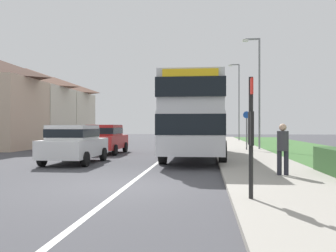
% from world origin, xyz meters
% --- Properties ---
extents(ground_plane, '(120.00, 120.00, 0.00)m').
position_xyz_m(ground_plane, '(0.00, 0.00, 0.00)').
color(ground_plane, '#424247').
extents(lane_marking_centre, '(0.14, 60.00, 0.01)m').
position_xyz_m(lane_marking_centre, '(0.00, 8.00, 0.00)').
color(lane_marking_centre, silver).
rests_on(lane_marking_centre, ground_plane).
extents(pavement_near_side, '(3.20, 68.00, 0.12)m').
position_xyz_m(pavement_near_side, '(4.20, 6.00, 0.06)').
color(pavement_near_side, '#9E998E').
rests_on(pavement_near_side, ground_plane).
extents(double_decker_bus, '(2.80, 9.95, 3.70)m').
position_xyz_m(double_decker_bus, '(1.54, 8.30, 2.14)').
color(double_decker_bus, '#BCBCC1').
rests_on(double_decker_bus, ground_plane).
extents(parked_car_white, '(1.97, 3.96, 1.64)m').
position_xyz_m(parked_car_white, '(-3.50, 5.38, 0.90)').
color(parked_car_white, silver).
rests_on(parked_car_white, ground_plane).
extents(parked_car_red, '(1.90, 4.00, 1.67)m').
position_xyz_m(parked_car_red, '(-3.66, 10.70, 0.91)').
color(parked_car_red, '#B21E1E').
rests_on(parked_car_red, ground_plane).
extents(pedestrian_at_stop, '(0.34, 0.34, 1.67)m').
position_xyz_m(pedestrian_at_stop, '(4.39, 1.75, 0.98)').
color(pedestrian_at_stop, '#23232D').
rests_on(pedestrian_at_stop, ground_plane).
extents(bus_stop_sign, '(0.09, 0.52, 2.60)m').
position_xyz_m(bus_stop_sign, '(3.00, -1.85, 1.54)').
color(bus_stop_sign, black).
rests_on(bus_stop_sign, ground_plane).
extents(cycle_route_sign, '(0.44, 0.08, 2.52)m').
position_xyz_m(cycle_route_sign, '(4.64, 13.30, 1.43)').
color(cycle_route_sign, slate).
rests_on(cycle_route_sign, ground_plane).
extents(street_lamp_mid, '(1.14, 0.20, 7.26)m').
position_xyz_m(street_lamp_mid, '(5.42, 14.06, 4.18)').
color(street_lamp_mid, slate).
rests_on(street_lamp_mid, ground_plane).
extents(street_lamp_far, '(1.14, 0.20, 8.07)m').
position_xyz_m(street_lamp_far, '(5.45, 28.24, 4.59)').
color(street_lamp_far, slate).
rests_on(street_lamp_far, ground_plane).
extents(house_terrace_far_side, '(6.86, 16.56, 6.52)m').
position_xyz_m(house_terrace_far_side, '(-13.11, 19.33, 3.26)').
color(house_terrace_far_side, '#C1A88E').
rests_on(house_terrace_far_side, ground_plane).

